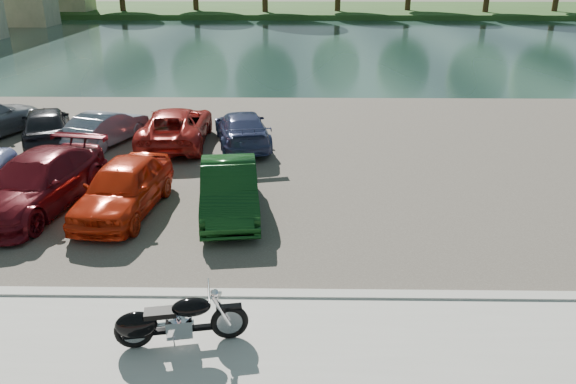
% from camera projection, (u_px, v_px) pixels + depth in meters
% --- Properties ---
extents(ground, '(200.00, 200.00, 0.00)m').
position_uv_depth(ground, '(240.00, 363.00, 9.58)').
color(ground, '#595447').
rests_on(ground, ground).
extents(kerb, '(60.00, 0.30, 0.14)m').
position_uv_depth(kerb, '(249.00, 295.00, 11.40)').
color(kerb, '#A8A59E').
rests_on(kerb, ground).
extents(parking_lot, '(60.00, 18.00, 0.04)m').
position_uv_depth(parking_lot, '(269.00, 156.00, 19.74)').
color(parking_lot, '#48413A').
rests_on(parking_lot, ground).
extents(river, '(120.00, 40.00, 0.00)m').
position_uv_depth(river, '(286.00, 44.00, 46.56)').
color(river, '#1A2F2D').
rests_on(river, ground).
extents(far_bank, '(120.00, 24.00, 0.60)m').
position_uv_depth(far_bank, '(290.00, 10.00, 76.03)').
color(far_bank, '#254418').
rests_on(far_bank, ground).
extents(motorcycle, '(2.31, 0.83, 1.05)m').
position_uv_depth(motorcycle, '(169.00, 322.00, 9.74)').
color(motorcycle, black).
rests_on(motorcycle, promenade).
extents(car_3, '(2.89, 5.37, 1.48)m').
position_uv_depth(car_3, '(37.00, 183.00, 15.24)').
color(car_3, '#570C13').
rests_on(car_3, parking_lot).
extents(car_4, '(2.12, 4.40, 1.45)m').
position_uv_depth(car_4, '(123.00, 187.00, 14.99)').
color(car_4, red).
rests_on(car_4, parking_lot).
extents(car_5, '(1.97, 4.36, 1.39)m').
position_uv_depth(car_5, '(229.00, 189.00, 14.97)').
color(car_5, '#0F3712').
rests_on(car_5, parking_lot).
extents(car_8, '(3.02, 4.41, 1.39)m').
position_uv_depth(car_8, '(46.00, 125.00, 20.86)').
color(car_8, black).
rests_on(car_8, parking_lot).
extents(car_9, '(2.51, 3.98, 1.24)m').
position_uv_depth(car_9, '(106.00, 128.00, 20.76)').
color(car_9, gray).
rests_on(car_9, parking_lot).
extents(car_10, '(2.46, 5.01, 1.37)m').
position_uv_depth(car_10, '(176.00, 126.00, 20.70)').
color(car_10, '#A6201B').
rests_on(car_10, parking_lot).
extents(car_11, '(2.64, 4.65, 1.27)m').
position_uv_depth(car_11, '(242.00, 129.00, 20.56)').
color(car_11, navy).
rests_on(car_11, parking_lot).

